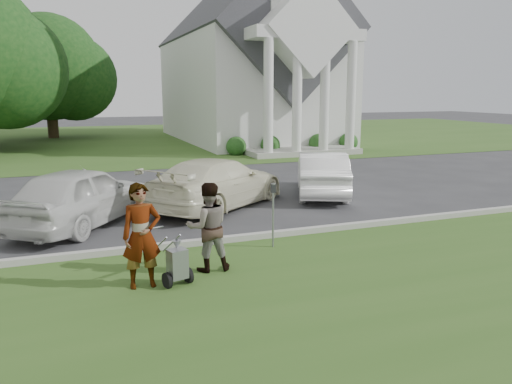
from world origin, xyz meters
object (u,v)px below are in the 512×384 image
tree_back (48,72)px  car_b (81,196)px  car_c (218,183)px  person_right (208,228)px  parking_meter_near (273,207)px  person_left (142,237)px  church (250,53)px  striping_cart (177,265)px  car_d (322,173)px

tree_back → car_b: bearing=-87.5°
car_b → car_c: size_ratio=0.90×
person_right → parking_meter_near: size_ratio=1.19×
person_left → car_c: 6.28m
church → person_left: (-10.94, -24.57, -5.01)m
car_c → person_left: bearing=112.6°
striping_cart → car_b: (-1.45, 4.89, 0.39)m
church → car_c: church is taller
tree_back → car_b: 27.00m
car_d → person_right: bearing=70.4°
tree_back → car_b: tree_back is taller
person_right → car_c: bearing=-104.5°
car_c → car_d: 3.80m
striping_cart → person_right: (0.72, 0.54, 0.47)m
car_b → car_d: 7.74m
car_b → person_right: bearing=152.6°
church → car_b: 23.64m
church → striping_cart: church is taller
church → striping_cart: bearing=-112.8°
church → person_right: (-9.64, -24.17, -5.08)m
church → car_d: church is taller
tree_back → person_left: tree_back is taller
tree_back → car_d: tree_back is taller
church → striping_cart: size_ratio=23.09×
church → car_d: 19.68m
person_left → car_b: size_ratio=0.40×
tree_back → striping_cart: (2.64, -31.58, -4.34)m
person_left → car_d: bearing=40.8°
tree_back → car_d: bearing=-70.8°
church → car_b: church is taller
church → car_d: size_ratio=5.51×
tree_back → person_right: size_ratio=5.60×
church → person_right: 26.51m
car_b → car_c: car_b is taller
striping_cart → car_c: bearing=50.3°
church → tree_back: (-13.01, 6.87, -1.21)m
car_c → striping_cart: bearing=118.0°
tree_back → car_c: tree_back is taller
car_d → tree_back: bearing=-46.5°
car_c → car_d: bearing=-120.8°
person_left → car_c: person_left is taller
person_right → car_b: size_ratio=0.37×
church → tree_back: bearing=152.2°
church → striping_cart: (-10.37, -24.70, -5.55)m
parking_meter_near → church: bearing=71.2°
striping_cart → car_c: car_c is taller
tree_back → car_d: (8.82, -25.38, -4.01)m
tree_back → person_right: bearing=-83.8°
person_right → striping_cart: bearing=40.4°
striping_cart → person_right: size_ratio=0.61×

